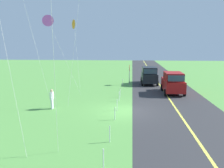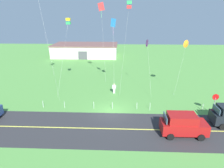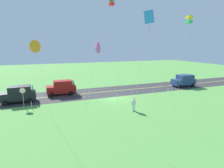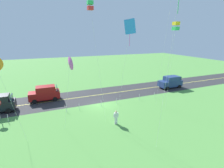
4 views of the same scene
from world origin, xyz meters
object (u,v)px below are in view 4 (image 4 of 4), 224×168
kite_cyan_top (90,6)px  kite_red_low (130,29)px  person_adult_near (116,117)px  car_parked_west_far (171,82)px  kite_blue_mid (176,26)px  car_suv_foreground (45,93)px  kite_orange_near (70,64)px

kite_cyan_top → kite_red_low: bearing=113.8°
person_adult_near → kite_cyan_top: size_ratio=0.12×
person_adult_near → kite_cyan_top: (1.83, -2.49, 11.55)m
person_adult_near → kite_cyan_top: kite_cyan_top is taller
car_parked_west_far → kite_blue_mid: (8.58, 9.26, 9.31)m
kite_red_low → kite_cyan_top: size_ratio=0.85×
car_parked_west_far → person_adult_near: car_parked_west_far is taller
car_suv_foreground → kite_blue_mid: size_ratio=0.40×
kite_blue_mid → kite_cyan_top: (8.33, -3.23, 1.94)m
car_parked_west_far → kite_cyan_top: kite_cyan_top is taller
kite_blue_mid → kite_cyan_top: kite_cyan_top is taller
kite_red_low → kite_blue_mid: bearing=-167.1°
person_adult_near → kite_blue_mid: kite_blue_mid is taller
kite_red_low → person_adult_near: bearing=-83.9°
car_parked_west_far → kite_blue_mid: bearing=47.2°
person_adult_near → kite_blue_mid: bearing=58.1°
car_suv_foreground → kite_red_low: kite_red_low is taller
car_suv_foreground → kite_blue_mid: (-13.61, 11.41, 9.31)m
kite_blue_mid → car_suv_foreground: bearing=-40.0°
car_parked_west_far → person_adult_near: (15.08, 8.52, -0.29)m
kite_cyan_top → kite_orange_near: bearing=54.4°
kite_blue_mid → kite_orange_near: 11.84m
car_suv_foreground → kite_orange_near: bearing=100.2°
kite_orange_near → kite_blue_mid: bearing=-174.8°
person_adult_near → kite_cyan_top: bearing=-169.1°
kite_red_low → kite_orange_near: size_ratio=1.38×
car_parked_west_far → kite_red_low: kite_red_low is taller
person_adult_near → kite_orange_near: kite_orange_near is taller
car_suv_foreground → car_parked_west_far: same height
kite_blue_mid → kite_cyan_top: size_ratio=0.85×
car_parked_west_far → person_adult_near: size_ratio=2.75×
car_suv_foreground → person_adult_near: size_ratio=2.75×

